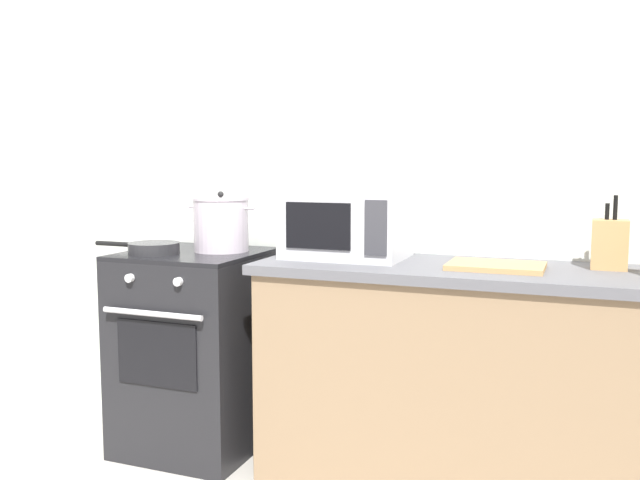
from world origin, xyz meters
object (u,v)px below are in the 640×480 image
object	(u,v)px
stove	(195,350)
cutting_board	(496,266)
frying_pan	(152,248)
microwave	(347,223)
knife_block	(610,244)
stock_pot	(221,224)

from	to	relation	value
stove	cutting_board	xyz separation A→B (m)	(1.35, 0.00, 0.47)
frying_pan	microwave	distance (m)	0.88
stove	frying_pan	size ratio (longest dim) A/B	2.15
frying_pan	knife_block	bearing A→B (deg)	7.97
stock_pot	cutting_board	size ratio (longest dim) A/B	0.94
stove	stock_pot	world-z (taller)	stock_pot
stove	frying_pan	xyz separation A→B (m)	(-0.13, -0.12, 0.48)
stock_pot	frying_pan	size ratio (longest dim) A/B	0.80
frying_pan	microwave	bearing A→B (deg)	13.43
stock_pot	microwave	bearing A→B (deg)	0.99
stove	knife_block	bearing A→B (deg)	4.60
stove	knife_block	world-z (taller)	knife_block
stock_pot	knife_block	world-z (taller)	knife_block
stock_pot	knife_block	xyz separation A→B (m)	(1.65, 0.07, -0.03)
knife_block	cutting_board	bearing A→B (deg)	-160.83
stock_pot	microwave	distance (m)	0.61
stove	cutting_board	size ratio (longest dim) A/B	2.56
stove	microwave	size ratio (longest dim) A/B	1.84
stove	microwave	bearing A→B (deg)	6.32
knife_block	frying_pan	bearing A→B (deg)	-172.03
microwave	knife_block	world-z (taller)	microwave
cutting_board	knife_block	xyz separation A→B (m)	(0.40, 0.14, 0.09)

